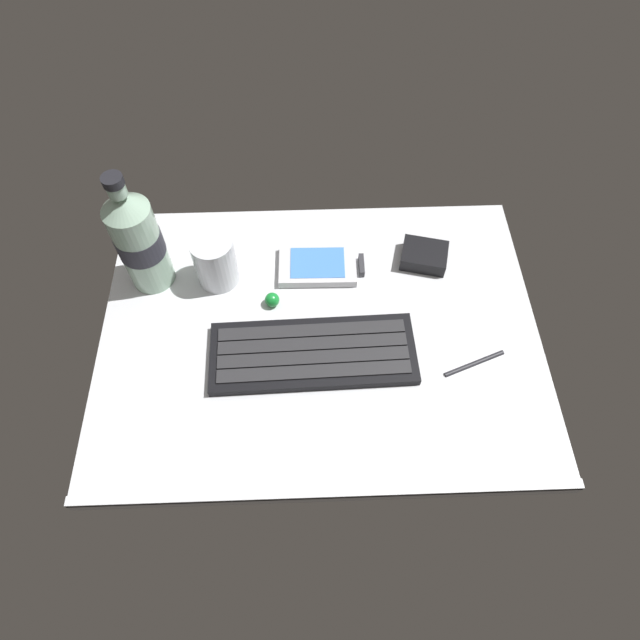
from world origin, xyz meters
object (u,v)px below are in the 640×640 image
(charger_block, at_px, (424,256))
(stylus_pen, at_px, (475,363))
(handheld_device, at_px, (322,265))
(water_bottle, at_px, (138,239))
(trackball_mouse, at_px, (272,300))
(juice_cup, at_px, (216,262))
(keyboard, at_px, (313,353))

(charger_block, height_order, stylus_pen, charger_block)
(handheld_device, distance_m, water_bottle, 0.27)
(trackball_mouse, bearing_deg, juice_cup, 148.06)
(water_bottle, bearing_deg, trackball_mouse, -16.88)
(handheld_device, relative_size, water_bottle, 0.62)
(keyboard, xyz_separation_m, juice_cup, (-0.14, 0.14, 0.03))
(handheld_device, height_order, water_bottle, water_bottle)
(keyboard, height_order, water_bottle, water_bottle)
(stylus_pen, bearing_deg, trackball_mouse, 137.87)
(keyboard, bearing_deg, trackball_mouse, 122.77)
(juice_cup, height_order, charger_block, juice_cup)
(water_bottle, bearing_deg, stylus_pen, -19.61)
(keyboard, distance_m, juice_cup, 0.20)
(handheld_device, distance_m, juice_cup, 0.16)
(handheld_device, bearing_deg, keyboard, -96.54)
(handheld_device, bearing_deg, water_bottle, -178.07)
(keyboard, relative_size, stylus_pen, 3.08)
(handheld_device, relative_size, charger_block, 1.84)
(stylus_pen, bearing_deg, handheld_device, 119.05)
(trackball_mouse, bearing_deg, handheld_device, 40.30)
(handheld_device, relative_size, stylus_pen, 1.36)
(water_bottle, bearing_deg, handheld_device, 1.93)
(juice_cup, height_order, stylus_pen, juice_cup)
(stylus_pen, bearing_deg, water_bottle, 139.58)
(charger_block, relative_size, stylus_pen, 0.74)
(handheld_device, height_order, juice_cup, juice_cup)
(keyboard, xyz_separation_m, water_bottle, (-0.24, 0.15, 0.08))
(water_bottle, distance_m, trackball_mouse, 0.21)
(keyboard, distance_m, stylus_pen, 0.23)
(juice_cup, distance_m, stylus_pen, 0.41)
(trackball_mouse, xyz_separation_m, stylus_pen, (0.29, -0.11, -0.01))
(handheld_device, height_order, charger_block, charger_block)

